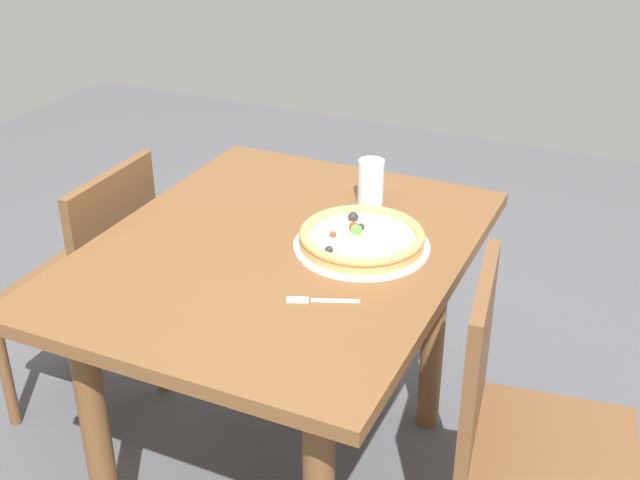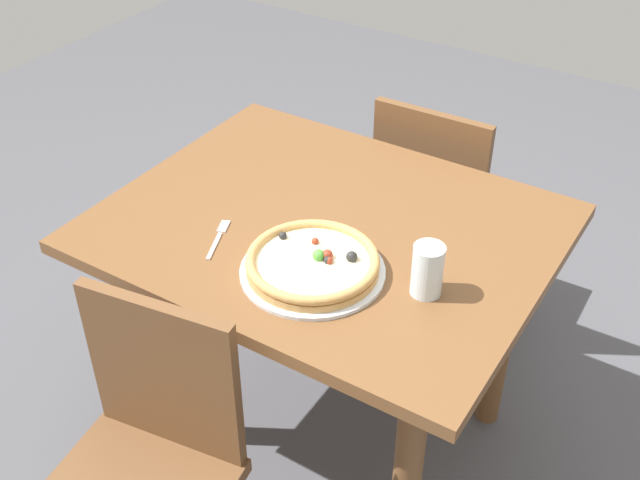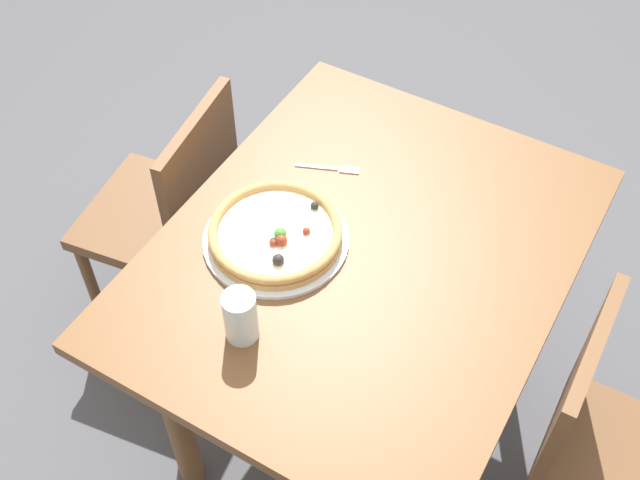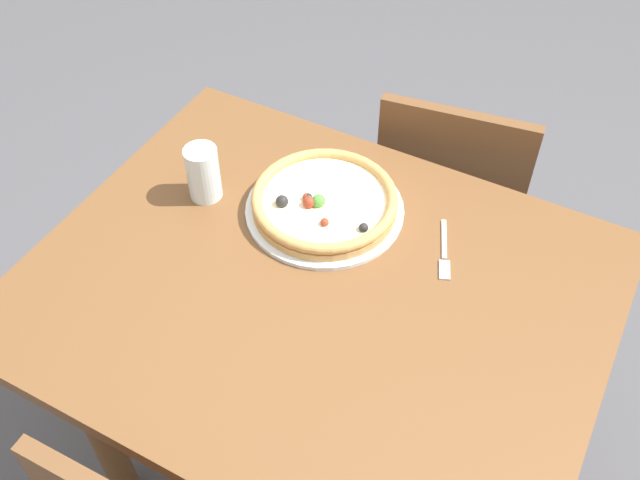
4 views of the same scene
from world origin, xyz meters
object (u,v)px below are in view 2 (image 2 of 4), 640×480
(dining_table, at_px, (327,262))
(chair_far, at_px, (439,204))
(fork, at_px, (219,236))
(pizza, at_px, (313,262))
(plate, at_px, (313,271))
(chair_near, at_px, (144,466))
(drinking_glass, at_px, (427,270))

(dining_table, relative_size, chair_far, 1.31)
(fork, bearing_deg, chair_far, -37.01)
(chair_far, relative_size, fork, 5.43)
(dining_table, xyz_separation_m, chair_far, (0.03, 0.66, -0.18))
(pizza, bearing_deg, plate, -113.89)
(dining_table, distance_m, chair_far, 0.69)
(dining_table, relative_size, fork, 7.10)
(chair_near, height_order, pizza, chair_near)
(pizza, xyz_separation_m, fork, (-0.28, -0.00, -0.03))
(chair_far, relative_size, drinking_glass, 6.76)
(pizza, bearing_deg, drinking_glass, 16.77)
(plate, height_order, pizza, pizza)
(chair_far, distance_m, pizza, 0.92)
(chair_near, bearing_deg, chair_far, -102.99)
(plate, distance_m, pizza, 0.03)
(plate, height_order, fork, plate)
(chair_near, xyz_separation_m, chair_far, (0.10, 1.33, 0.00))
(dining_table, distance_m, chair_near, 0.69)
(chair_near, relative_size, plate, 2.51)
(dining_table, xyz_separation_m, drinking_glass, (0.34, -0.12, 0.19))
(dining_table, height_order, drinking_glass, drinking_glass)
(fork, bearing_deg, plate, -111.42)
(plate, bearing_deg, drinking_glass, 16.90)
(chair_near, height_order, plate, chair_near)
(dining_table, bearing_deg, chair_near, -96.10)
(chair_near, bearing_deg, plate, -116.32)
(plate, bearing_deg, chair_far, 93.18)
(dining_table, distance_m, plate, 0.25)
(pizza, bearing_deg, chair_far, 93.21)
(chair_near, xyz_separation_m, fork, (-0.12, 0.47, 0.31))
(plate, bearing_deg, fork, -179.28)
(plate, bearing_deg, chair_near, -107.80)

